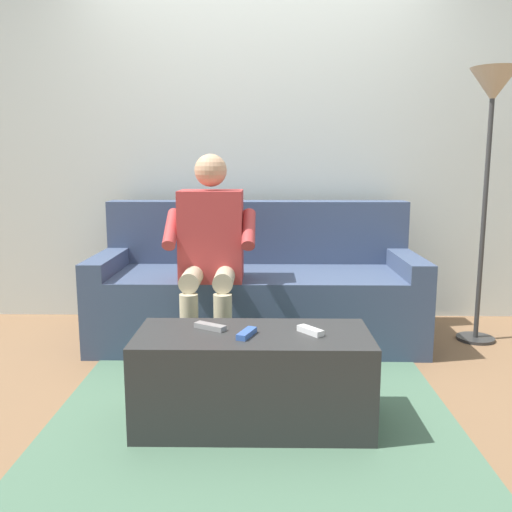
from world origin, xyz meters
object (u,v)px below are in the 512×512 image
(coffee_table, at_px, (253,378))
(remote_gray, at_px, (210,327))
(person_solo_seated, at_px, (211,245))
(remote_white, at_px, (310,331))
(floor_lamp, at_px, (491,112))
(couch, at_px, (257,291))
(remote_blue, at_px, (247,333))

(coffee_table, distance_m, remote_gray, 0.30)
(person_solo_seated, bearing_deg, remote_gray, 95.16)
(remote_white, distance_m, floor_lamp, 1.96)
(couch, xyz_separation_m, coffee_table, (0.00, 1.22, -0.10))
(floor_lamp, bearing_deg, remote_white, 44.94)
(remote_white, relative_size, floor_lamp, 0.08)
(couch, bearing_deg, remote_white, 101.36)
(remote_gray, bearing_deg, person_solo_seated, -53.53)
(person_solo_seated, height_order, floor_lamp, floor_lamp)
(couch, distance_m, floor_lamp, 1.83)
(remote_gray, bearing_deg, floor_lamp, -113.99)
(coffee_table, distance_m, remote_white, 0.33)
(couch, distance_m, remote_blue, 1.28)
(remote_blue, bearing_deg, coffee_table, -8.20)
(couch, height_order, floor_lamp, floor_lamp)
(person_solo_seated, bearing_deg, coffee_table, 107.46)
(person_solo_seated, bearing_deg, remote_white, 121.23)
(couch, distance_m, coffee_table, 1.23)
(couch, height_order, coffee_table, couch)
(remote_white, bearing_deg, coffee_table, -130.19)
(remote_white, xyz_separation_m, floor_lamp, (-1.18, -1.18, 1.02))
(remote_gray, bearing_deg, coffee_table, -163.71)
(coffee_table, relative_size, remote_blue, 7.46)
(remote_gray, distance_m, floor_lamp, 2.22)
(couch, bearing_deg, person_solo_seated, 56.17)
(couch, relative_size, person_solo_seated, 1.72)
(remote_blue, bearing_deg, remote_white, -60.76)
(couch, relative_size, coffee_table, 2.01)
(couch, xyz_separation_m, floor_lamp, (-1.43, 0.05, 1.14))
(remote_blue, relative_size, remote_gray, 0.92)
(remote_white, bearing_deg, person_solo_seated, 172.60)
(coffee_table, bearing_deg, remote_white, 178.45)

